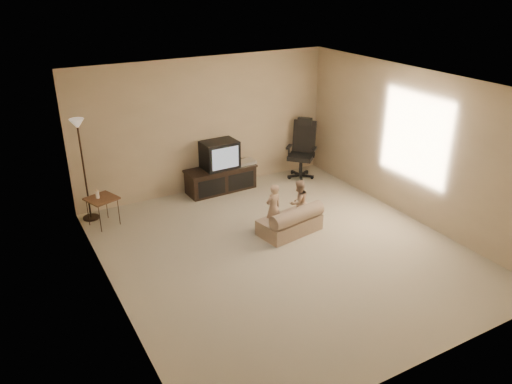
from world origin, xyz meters
TOP-DOWN VIEW (x-y plane):
  - floor at (0.00, 0.00)m, footprint 5.50×5.50m
  - room_shell at (0.00, 0.00)m, footprint 5.50×5.50m
  - tv_stand at (0.16, 2.49)m, footprint 1.39×0.55m
  - office_chair at (1.91, 2.33)m, footprint 0.78×0.78m
  - side_table at (-2.16, 2.15)m, footprint 0.56×0.56m
  - floor_lamp at (-2.30, 2.50)m, footprint 0.27×0.27m
  - child_sofa at (0.40, 0.39)m, footprint 1.06×0.71m
  - toddler_left at (0.20, 0.63)m, footprint 0.32×0.26m
  - toddler_right at (0.69, 0.63)m, footprint 0.41×0.27m

SIDE VIEW (x-z plane):
  - floor at x=0.00m, z-range 0.00..0.00m
  - child_sofa at x=0.40m, z-range -0.05..0.44m
  - toddler_right at x=0.69m, z-range 0.00..0.77m
  - toddler_left at x=0.20m, z-range 0.00..0.80m
  - tv_stand at x=0.16m, z-range -0.08..0.90m
  - office_chair at x=1.91m, z-range -0.17..1.03m
  - side_table at x=-2.16m, z-range 0.14..0.81m
  - floor_lamp at x=-2.30m, z-range 0.40..2.15m
  - room_shell at x=0.00m, z-range -1.23..4.27m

